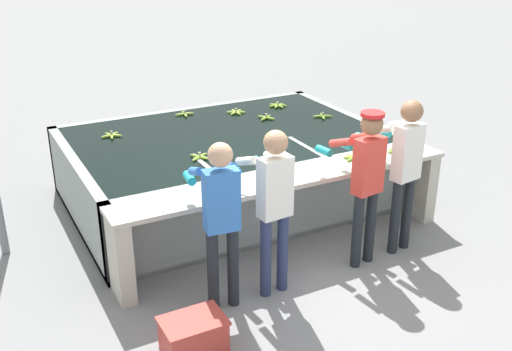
% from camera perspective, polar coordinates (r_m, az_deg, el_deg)
% --- Properties ---
extents(ground_plane, '(80.00, 80.00, 0.00)m').
position_cam_1_polar(ground_plane, '(6.68, 4.12, -8.08)').
color(ground_plane, gray).
rests_on(ground_plane, ground).
extents(wash_tank, '(4.01, 2.79, 0.92)m').
position_cam_1_polar(wash_tank, '(7.93, -2.78, 0.77)').
color(wash_tank, gray).
rests_on(wash_tank, ground).
extents(work_ledge, '(4.01, 0.45, 0.92)m').
position_cam_1_polar(work_ledge, '(6.55, 3.24, -2.41)').
color(work_ledge, '#B7B2A3').
rests_on(work_ledge, ground).
extents(worker_0, '(0.46, 0.73, 1.68)m').
position_cam_1_polar(worker_0, '(5.47, -3.40, -3.37)').
color(worker_0, '#1E2328').
rests_on(worker_0, ground).
extents(worker_1, '(0.44, 0.73, 1.71)m').
position_cam_1_polar(worker_1, '(5.68, 1.63, -2.10)').
color(worker_1, navy).
rests_on(worker_1, ground).
extents(worker_2, '(0.48, 0.74, 1.71)m').
position_cam_1_polar(worker_2, '(6.28, 10.41, 0.18)').
color(worker_2, '#1E2328').
rests_on(worker_2, ground).
extents(worker_3, '(0.48, 0.74, 1.75)m').
position_cam_1_polar(worker_3, '(6.64, 13.94, 1.29)').
color(worker_3, '#1E2328').
rests_on(worker_3, ground).
extents(banana_bunch_floating_0, '(0.26, 0.28, 0.08)m').
position_cam_1_polar(banana_bunch_floating_0, '(8.66, -1.92, 6.06)').
color(banana_bunch_floating_0, '#9EC642').
rests_on(banana_bunch_floating_0, wash_tank).
extents(banana_bunch_floating_1, '(0.27, 0.28, 0.08)m').
position_cam_1_polar(banana_bunch_floating_1, '(7.89, -13.59, 3.74)').
color(banana_bunch_floating_1, '#9EC642').
rests_on(banana_bunch_floating_1, wash_tank).
extents(banana_bunch_floating_2, '(0.28, 0.28, 0.08)m').
position_cam_1_polar(banana_bunch_floating_2, '(8.62, -6.83, 5.85)').
color(banana_bunch_floating_2, '#9EC642').
rests_on(banana_bunch_floating_2, wash_tank).
extents(banana_bunch_floating_3, '(0.28, 0.28, 0.08)m').
position_cam_1_polar(banana_bunch_floating_3, '(8.99, 2.07, 6.69)').
color(banana_bunch_floating_3, '#8CB738').
rests_on(banana_bunch_floating_3, wash_tank).
extents(banana_bunch_floating_4, '(0.26, 0.26, 0.08)m').
position_cam_1_polar(banana_bunch_floating_4, '(8.40, 0.97, 5.54)').
color(banana_bunch_floating_4, '#8CB738').
rests_on(banana_bunch_floating_4, wash_tank).
extents(banana_bunch_floating_5, '(0.27, 0.27, 0.08)m').
position_cam_1_polar(banana_bunch_floating_5, '(8.51, 6.35, 5.65)').
color(banana_bunch_floating_5, '#7FAD33').
rests_on(banana_bunch_floating_5, wash_tank).
extents(banana_bunch_floating_6, '(0.26, 0.26, 0.08)m').
position_cam_1_polar(banana_bunch_floating_6, '(6.98, -5.39, 1.79)').
color(banana_bunch_floating_6, '#93BC3D').
rests_on(banana_bunch_floating_6, wash_tank).
extents(banana_bunch_ledge_0, '(0.27, 0.28, 0.08)m').
position_cam_1_polar(banana_bunch_ledge_0, '(7.29, 13.43, 2.22)').
color(banana_bunch_ledge_0, '#93BC3D').
rests_on(banana_bunch_ledge_0, work_ledge).
extents(banana_bunch_ledge_1, '(0.28, 0.27, 0.08)m').
position_cam_1_polar(banana_bunch_ledge_1, '(7.00, 9.38, 1.66)').
color(banana_bunch_ledge_1, '#93BC3D').
rests_on(banana_bunch_ledge_1, work_ledge).
extents(knife_0, '(0.22, 0.30, 0.02)m').
position_cam_1_polar(knife_0, '(6.06, -2.45, -1.53)').
color(knife_0, silver).
rests_on(knife_0, work_ledge).
extents(knife_1, '(0.34, 0.15, 0.02)m').
position_cam_1_polar(knife_1, '(6.29, 1.06, -0.57)').
color(knife_1, silver).
rests_on(knife_1, work_ledge).
extents(crate, '(0.55, 0.39, 0.32)m').
position_cam_1_polar(crate, '(5.34, -5.97, -14.89)').
color(crate, '#B73D33').
rests_on(crate, ground).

